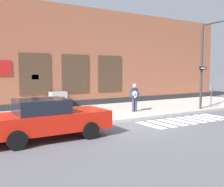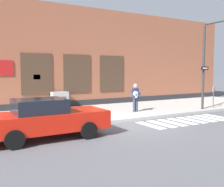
{
  "view_description": "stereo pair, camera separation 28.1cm",
  "coord_description": "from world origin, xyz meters",
  "px_view_note": "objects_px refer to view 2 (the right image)",
  "views": [
    {
      "loc": [
        -7.19,
        -9.9,
        2.55
      ],
      "look_at": [
        -0.45,
        1.23,
        1.45
      ],
      "focal_mm": 42.0,
      "sensor_mm": 36.0,
      "label": 1
    },
    {
      "loc": [
        -6.94,
        -10.04,
        2.55
      ],
      "look_at": [
        -0.45,
        1.23,
        1.45
      ],
      "focal_mm": 42.0,
      "sensor_mm": 36.0,
      "label": 2
    }
  ],
  "objects_px": {
    "parking_meter": "(214,93)",
    "utility_box": "(60,100)",
    "red_car": "(45,119)",
    "traffic_light": "(219,49)",
    "busker": "(136,96)"
  },
  "relations": [
    {
      "from": "traffic_light",
      "to": "parking_meter",
      "type": "distance_m",
      "value": 3.26
    },
    {
      "from": "red_car",
      "to": "utility_box",
      "type": "xyz_separation_m",
      "value": [
        2.84,
        6.69,
        -0.08
      ]
    },
    {
      "from": "red_car",
      "to": "parking_meter",
      "type": "relative_size",
      "value": 3.22
    },
    {
      "from": "red_car",
      "to": "traffic_light",
      "type": "relative_size",
      "value": 0.86
    },
    {
      "from": "busker",
      "to": "traffic_light",
      "type": "bearing_deg",
      "value": -28.3
    },
    {
      "from": "traffic_light",
      "to": "parking_meter",
      "type": "xyz_separation_m",
      "value": [
        1.18,
        1.23,
        -2.78
      ]
    },
    {
      "from": "traffic_light",
      "to": "parking_meter",
      "type": "height_order",
      "value": "traffic_light"
    },
    {
      "from": "busker",
      "to": "utility_box",
      "type": "bearing_deg",
      "value": 132.23
    },
    {
      "from": "red_car",
      "to": "utility_box",
      "type": "distance_m",
      "value": 7.27
    },
    {
      "from": "parking_meter",
      "to": "utility_box",
      "type": "distance_m",
      "value": 10.16
    },
    {
      "from": "busker",
      "to": "traffic_light",
      "type": "distance_m",
      "value": 5.66
    },
    {
      "from": "parking_meter",
      "to": "utility_box",
      "type": "relative_size",
      "value": 1.34
    },
    {
      "from": "utility_box",
      "to": "parking_meter",
      "type": "bearing_deg",
      "value": -28.58
    },
    {
      "from": "parking_meter",
      "to": "red_car",
      "type": "bearing_deg",
      "value": -171.13
    },
    {
      "from": "red_car",
      "to": "traffic_light",
      "type": "distance_m",
      "value": 11.04
    }
  ]
}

